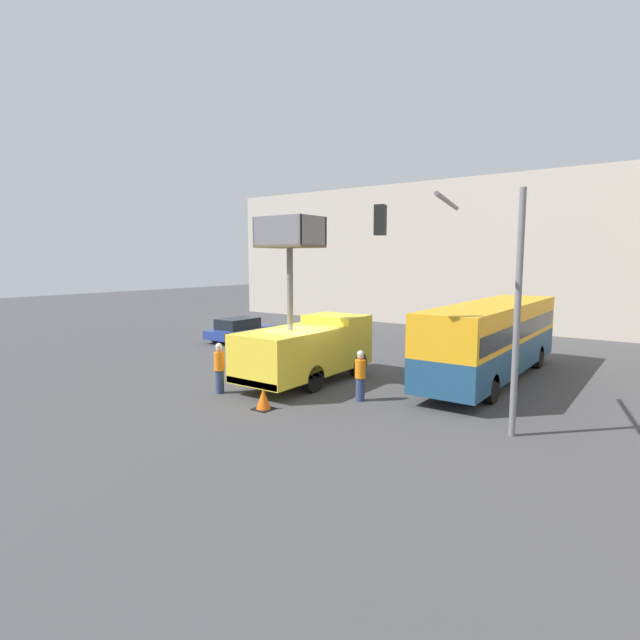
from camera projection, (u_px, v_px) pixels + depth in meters
ground_plane at (303, 387)px, 19.66m from camera, size 120.00×120.00×0.00m
building_backdrop_far at (497, 255)px, 39.07m from camera, size 44.00×10.00×10.76m
utility_truck at (307, 345)px, 20.14m from camera, size 2.50×6.38×6.57m
city_bus at (493, 335)px, 20.61m from camera, size 2.44×11.32×3.19m
traffic_light_pole at (468, 270)px, 14.11m from camera, size 4.12×3.86×6.90m
road_worker_near_truck at (219, 368)px, 18.59m from camera, size 0.38×0.38×1.90m
road_worker_directing at (360, 376)px, 17.57m from camera, size 0.38×0.38×1.81m
traffic_cone_near_truck at (263, 399)px, 16.62m from camera, size 0.63×0.63×0.72m
parked_car_curbside at (240, 329)px, 30.77m from camera, size 1.85×4.47×1.41m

